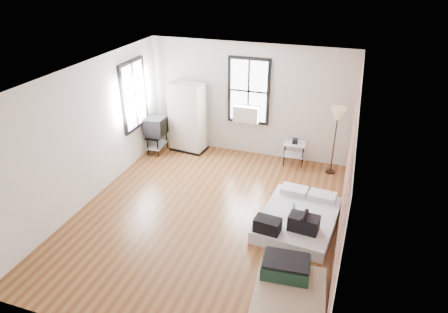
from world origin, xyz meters
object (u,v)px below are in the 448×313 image
(wardrobe, at_px, (188,118))
(side_table, at_px, (294,147))
(mattress_bare, at_px, (286,302))
(floor_lamp, at_px, (338,118))
(mattress_main, at_px, (298,218))
(tv_stand, at_px, (156,127))

(wardrobe, bearing_deg, side_table, 8.68)
(mattress_bare, distance_m, wardrobe, 5.65)
(wardrobe, height_order, floor_lamp, wardrobe)
(wardrobe, distance_m, floor_lamp, 3.68)
(wardrobe, relative_size, side_table, 2.71)
(mattress_main, relative_size, side_table, 2.94)
(mattress_bare, distance_m, floor_lamp, 4.54)
(wardrobe, distance_m, side_table, 2.78)
(mattress_bare, bearing_deg, floor_lamp, 82.25)
(wardrobe, xyz_separation_m, side_table, (2.74, 0.07, -0.45))
(mattress_main, relative_size, wardrobe, 1.08)
(side_table, bearing_deg, mattress_main, -78.48)
(mattress_bare, height_order, floor_lamp, floor_lamp)
(mattress_main, height_order, side_table, side_table)
(mattress_main, distance_m, wardrobe, 4.09)
(side_table, xyz_separation_m, tv_stand, (-3.46, -0.44, 0.23))
(mattress_bare, xyz_separation_m, floor_lamp, (0.24, 4.37, 1.24))
(wardrobe, distance_m, tv_stand, 0.83)
(mattress_main, xyz_separation_m, tv_stand, (-3.96, 2.02, 0.52))
(tv_stand, bearing_deg, floor_lamp, 1.26)
(wardrobe, bearing_deg, mattress_bare, -45.22)
(mattress_main, height_order, tv_stand, tv_stand)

